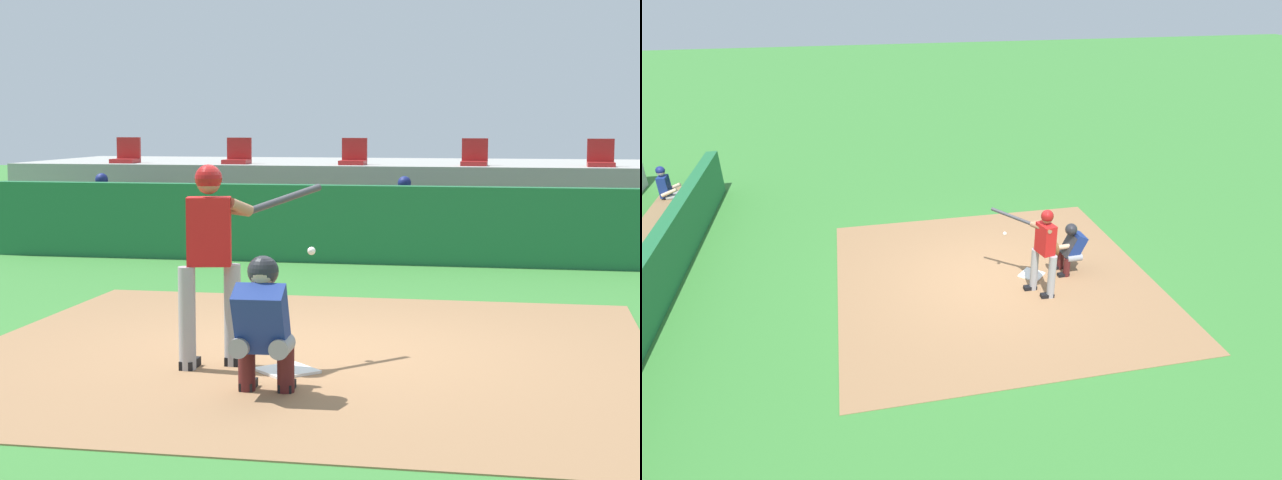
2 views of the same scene
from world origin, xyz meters
TOP-DOWN VIEW (x-y plane):
  - ground_plane at (0.00, 0.00)m, footprint 80.00×80.00m
  - dirt_infield at (0.00, 0.00)m, footprint 6.40×6.40m
  - home_plate at (0.00, -0.80)m, footprint 0.62×0.62m
  - batter_at_plate at (-0.68, -0.74)m, footprint 1.09×1.06m
  - catcher_crouched at (-0.02, -1.58)m, footprint 0.49×1.75m
  - dugout_wall at (0.00, 6.50)m, footprint 13.00×0.30m
  - dugout_bench at (0.00, 7.50)m, footprint 11.80×0.44m
  - dugout_player_0 at (-5.13, 7.34)m, footprint 0.49×0.70m
  - dugout_player_1 at (0.06, 7.34)m, footprint 0.49×0.70m
  - stands_platform at (0.00, 10.90)m, footprint 15.00×4.40m
  - stadium_seat_0 at (-5.42, 9.38)m, footprint 0.46×0.46m
  - stadium_seat_1 at (-3.25, 9.38)m, footprint 0.46×0.46m
  - stadium_seat_2 at (-1.08, 9.38)m, footprint 0.46×0.46m
  - stadium_seat_3 at (1.08, 9.38)m, footprint 0.46×0.46m
  - stadium_seat_4 at (3.25, 9.38)m, footprint 0.46×0.46m

SIDE VIEW (x-z plane):
  - ground_plane at x=0.00m, z-range 0.00..0.00m
  - dirt_infield at x=0.00m, z-range 0.00..0.01m
  - home_plate at x=0.00m, z-range 0.01..0.04m
  - dugout_bench at x=0.00m, z-range 0.00..0.45m
  - dugout_wall at x=0.00m, z-range 0.00..1.20m
  - catcher_crouched at x=-0.02m, z-range 0.05..1.17m
  - dugout_player_0 at x=-5.13m, z-range 0.02..1.32m
  - dugout_player_1 at x=0.06m, z-range 0.02..1.32m
  - stands_platform at x=0.00m, z-range 0.00..1.40m
  - batter_at_plate at x=-0.68m, z-range 0.13..1.94m
  - stadium_seat_0 at x=-5.42m, z-range 1.29..1.77m
  - stadium_seat_1 at x=-3.25m, z-range 1.29..1.77m
  - stadium_seat_2 at x=-1.08m, z-range 1.29..1.77m
  - stadium_seat_3 at x=1.08m, z-range 1.29..1.77m
  - stadium_seat_4 at x=3.25m, z-range 1.29..1.77m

